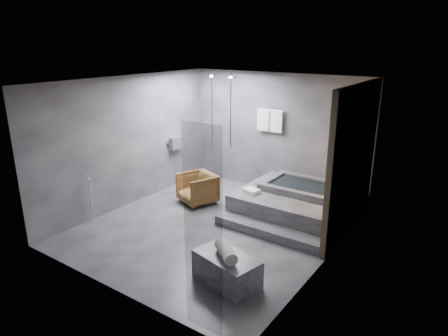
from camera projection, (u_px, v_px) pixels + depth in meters
The scene contains 7 objects.
room at pixel (239, 141), 7.25m from camera, with size 5.00×5.04×2.82m.
tub_deck at pixel (296, 203), 8.29m from camera, with size 2.20×2.00×0.50m, color #2F2F31.
tub_step at pixel (268, 231), 7.42m from camera, with size 2.20×0.36×0.18m, color #2F2F31.
concrete_bench at pixel (227, 269), 5.94m from camera, with size 1.00×0.55×0.45m, color #363639.
driftwood_chair at pixel (197, 188), 8.87m from camera, with size 0.73×0.75×0.68m, color #452B11.
rolled_towel at pixel (226, 252), 5.81m from camera, with size 0.19×0.19×0.54m, color silver.
deck_towel at pixel (251, 191), 8.17m from camera, with size 0.31×0.23×0.08m, color silver.
Camera 1 is at (4.21, -5.70, 3.47)m, focal length 32.00 mm.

